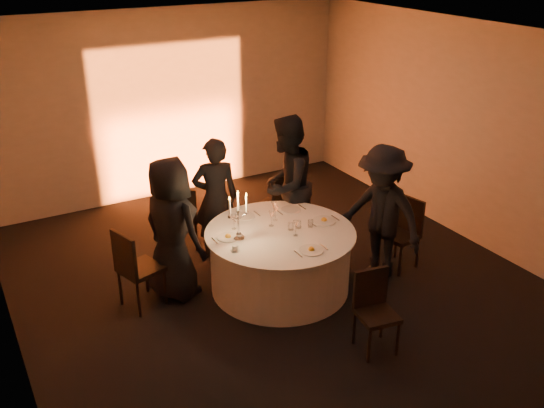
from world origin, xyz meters
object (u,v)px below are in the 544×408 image
chair_right (404,229)px  candelabra (239,223)px  chair_front (374,306)px  guest_left (172,229)px  banquet_table (280,260)px  guest_right (382,214)px  chair_back_right (276,203)px  coffee_cup (235,248)px  chair_back_left (182,215)px  guest_back_right (286,185)px  chair_left (134,265)px  guest_back_left (216,199)px

chair_right → candelabra: (-2.19, 0.35, 0.46)m
chair_front → guest_left: bearing=135.3°
banquet_table → guest_right: (1.21, -0.38, 0.49)m
chair_back_right → coffee_cup: size_ratio=8.51×
guest_right → candelabra: size_ratio=2.83×
chair_back_left → guest_left: (-0.52, -1.03, 0.36)m
guest_right → coffee_cup: 1.90m
guest_back_right → guest_right: (0.63, -1.23, -0.07)m
coffee_cup → chair_left: bearing=148.4°
guest_left → candelabra: size_ratio=2.82×
guest_back_left → candelabra: 1.12m
chair_left → chair_back_left: chair_left is taller
chair_left → guest_left: bearing=-100.6°
guest_back_left → guest_back_right: guest_back_right is taller
chair_left → chair_front: 2.72m
guest_back_left → coffee_cup: (-0.36, -1.30, -0.03)m
chair_back_right → chair_back_left: bearing=-38.5°
coffee_cup → candelabra: (0.15, 0.21, 0.19)m
chair_back_right → coffee_cup: chair_back_right is taller
guest_back_left → coffee_cup: bearing=90.1°
chair_right → chair_front: bearing=-61.1°
guest_right → chair_front: bearing=-58.0°
chair_right → coffee_cup: (-2.34, 0.14, 0.28)m
chair_back_right → chair_front: size_ratio=1.07×
chair_right → chair_front: 1.83m
chair_back_right → guest_back_right: guest_back_right is taller
chair_back_left → coffee_cup: chair_back_left is taller
chair_back_right → coffee_cup: bearing=21.3°
guest_left → guest_back_right: guest_back_right is taller
chair_front → candelabra: size_ratio=1.42×
guest_right → guest_left: bearing=-127.6°
chair_back_right → chair_front: (-0.38, -2.70, -0.04)m
coffee_cup → guest_back_left: bearing=74.7°
chair_right → banquet_table: bearing=-111.1°
guest_back_left → guest_left: bearing=52.6°
chair_back_right → guest_back_right: size_ratio=0.50×
guest_back_left → chair_back_right: bearing=-159.5°
banquet_table → chair_left: 1.73m
chair_back_right → chair_right: chair_back_right is taller
banquet_table → guest_left: bearing=156.7°
banquet_table → coffee_cup: size_ratio=16.36×
chair_front → guest_back_right: size_ratio=0.46×
candelabra → chair_left: bearing=160.9°
chair_front → guest_back_right: bearing=91.6°
guest_back_left → coffee_cup: 1.35m
chair_left → guest_back_right: bearing=-96.4°
chair_front → coffee_cup: bearing=134.9°
banquet_table → coffee_cup: bearing=-166.8°
chair_back_left → guest_back_left: bearing=151.0°
chair_left → guest_back_right: size_ratio=0.52×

